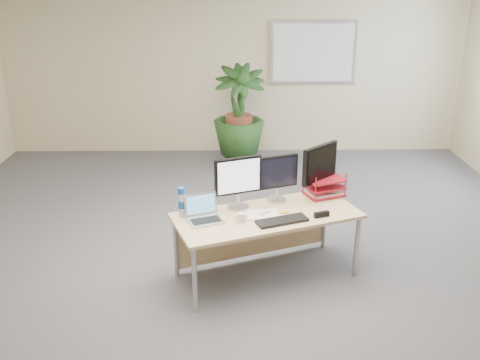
{
  "coord_description": "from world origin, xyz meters",
  "views": [
    {
      "loc": [
        -0.03,
        -4.2,
        2.69
      ],
      "look_at": [
        0.04,
        0.35,
        0.91
      ],
      "focal_mm": 40.0,
      "sensor_mm": 36.0,
      "label": 1
    }
  ],
  "objects_px": {
    "laptop": "(203,213)",
    "monitor_right": "(277,175)",
    "monitor_left": "(238,180)",
    "desk": "(263,223)",
    "floor_plant": "(239,115)"
  },
  "relations": [
    {
      "from": "monitor_right",
      "to": "laptop",
      "type": "distance_m",
      "value": 0.82
    },
    {
      "from": "floor_plant",
      "to": "laptop",
      "type": "bearing_deg",
      "value": -96.36
    },
    {
      "from": "monitor_right",
      "to": "laptop",
      "type": "height_order",
      "value": "monitor_right"
    },
    {
      "from": "monitor_left",
      "to": "monitor_right",
      "type": "xyz_separation_m",
      "value": [
        0.37,
        0.17,
        -0.02
      ]
    },
    {
      "from": "floor_plant",
      "to": "monitor_right",
      "type": "distance_m",
      "value": 2.86
    },
    {
      "from": "desk",
      "to": "monitor_right",
      "type": "bearing_deg",
      "value": 57.45
    },
    {
      "from": "desk",
      "to": "laptop",
      "type": "relative_size",
      "value": 4.89
    },
    {
      "from": "desk",
      "to": "monitor_right",
      "type": "relative_size",
      "value": 4.01
    },
    {
      "from": "monitor_right",
      "to": "monitor_left",
      "type": "bearing_deg",
      "value": -155.99
    },
    {
      "from": "desk",
      "to": "monitor_left",
      "type": "bearing_deg",
      "value": 165.56
    },
    {
      "from": "monitor_right",
      "to": "laptop",
      "type": "relative_size",
      "value": 1.22
    },
    {
      "from": "laptop",
      "to": "monitor_right",
      "type": "bearing_deg",
      "value": 30.43
    },
    {
      "from": "monitor_left",
      "to": "monitor_right",
      "type": "relative_size",
      "value": 1.09
    },
    {
      "from": "desk",
      "to": "floor_plant",
      "type": "bearing_deg",
      "value": 93.33
    },
    {
      "from": "floor_plant",
      "to": "monitor_left",
      "type": "bearing_deg",
      "value": -90.96
    }
  ]
}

